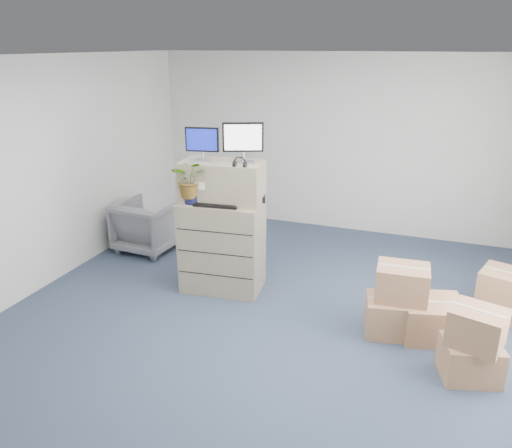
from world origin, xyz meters
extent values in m
plane|color=#273647|center=(0.00, 0.00, 0.00)|extent=(7.00, 7.00, 0.00)
cube|color=#BBB9B2|center=(0.00, 3.51, 1.40)|extent=(6.00, 0.02, 2.80)
cube|color=gray|center=(-0.85, 0.83, 0.56)|extent=(1.02, 0.69, 1.13)
cube|color=gray|center=(-0.86, 0.89, 1.37)|extent=(1.01, 0.58, 0.48)
cube|color=#99999E|center=(-1.09, 0.85, 1.62)|extent=(0.23, 0.19, 0.01)
cylinder|color=#99999E|center=(-1.09, 0.85, 1.67)|extent=(0.03, 0.03, 0.09)
cube|color=black|center=(-1.09, 0.85, 1.86)|extent=(0.40, 0.10, 0.28)
cube|color=navy|center=(-1.08, 0.83, 1.86)|extent=(0.35, 0.07, 0.25)
cube|color=#99999E|center=(-0.61, 0.92, 1.62)|extent=(0.30, 0.26, 0.02)
cylinder|color=#99999E|center=(-0.61, 0.92, 1.68)|extent=(0.04, 0.04, 0.11)
cube|color=black|center=(-0.61, 0.92, 1.91)|extent=(0.45, 0.21, 0.33)
cube|color=white|center=(-0.60, 0.91, 1.91)|extent=(0.39, 0.17, 0.29)
torus|color=black|center=(-0.57, 0.73, 1.65)|extent=(0.15, 0.03, 0.15)
cube|color=black|center=(-0.86, 0.70, 1.14)|extent=(0.57, 0.30, 0.03)
ellipsoid|color=silver|center=(-0.49, 0.75, 1.15)|extent=(0.11, 0.07, 0.04)
cylinder|color=#95969D|center=(-0.76, 0.93, 1.28)|extent=(0.08, 0.08, 0.29)
cube|color=silver|center=(-0.89, 0.89, 1.14)|extent=(0.07, 0.06, 0.02)
cube|color=black|center=(-0.89, 0.89, 1.21)|extent=(0.07, 0.04, 0.12)
cube|color=black|center=(-0.49, 1.02, 1.16)|extent=(0.28, 0.25, 0.07)
cube|color=#3D81D2|center=(-0.56, 1.00, 1.24)|extent=(0.25, 0.16, 0.09)
cylinder|color=#96A888|center=(-1.15, 0.64, 1.14)|extent=(0.20, 0.20, 0.02)
cylinder|color=black|center=(-1.15, 0.64, 1.21)|extent=(0.17, 0.17, 0.13)
imported|color=#1B5317|center=(-1.15, 0.64, 1.39)|extent=(0.44, 0.48, 0.35)
imported|color=#5E5D62|center=(-2.40, 1.58, 0.41)|extent=(0.84, 0.80, 0.82)
cube|color=#8C6443|center=(1.27, 0.49, 0.20)|extent=(0.65, 0.54, 0.40)
cube|color=#8C6443|center=(2.00, -0.03, 0.18)|extent=(0.59, 0.53, 0.36)
cube|color=#8C6443|center=(1.65, 0.58, 0.20)|extent=(0.72, 0.69, 0.40)
cube|color=#8C6443|center=(1.31, 0.54, 0.58)|extent=(0.55, 0.45, 0.37)
cube|color=#8C6443|center=(2.01, -0.05, 0.54)|extent=(0.54, 0.51, 0.35)
camera|label=1|loc=(1.51, -4.34, 2.92)|focal=35.00mm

